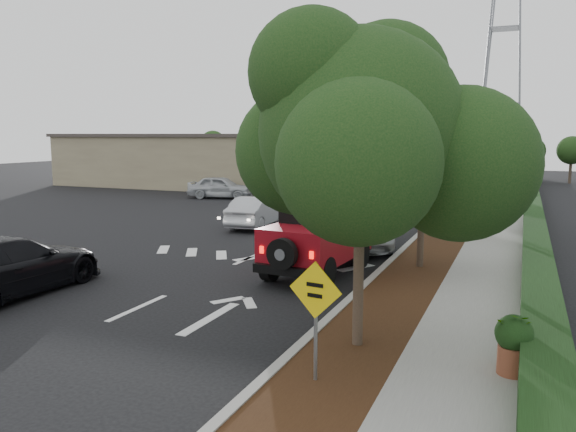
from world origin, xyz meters
The scene contains 19 objects.
ground centered at (0.00, 0.00, 0.00)m, with size 120.00×120.00×0.00m, color black.
curb centered at (4.60, 12.00, 0.07)m, with size 0.20×70.00×0.15m, color #9E9B93.
planting_strip centered at (5.60, 12.00, 0.06)m, with size 1.80×70.00×0.12m, color black.
sidewalk centered at (7.50, 12.00, 0.06)m, with size 2.00×70.00×0.12m, color gray.
hedge centered at (8.90, 12.00, 0.40)m, with size 0.80×70.00×0.80m, color black.
commercial_building centered at (-16.00, 30.00, 2.00)m, with size 22.00×12.00×4.00m, color #82755A.
transmission_tower centered at (6.00, 48.00, 0.00)m, with size 7.00×4.00×28.00m, color slate, non-canonical shape.
street_tree_near centered at (5.60, -0.50, 0.00)m, with size 3.80×3.80×5.92m, color black, non-canonical shape.
street_tree_mid centered at (5.60, 6.50, 0.00)m, with size 3.20×3.20×5.32m, color black, non-canonical shape.
street_tree_far centered at (5.60, 13.00, 0.00)m, with size 3.40×3.40×5.62m, color black, non-canonical shape.
light_pole_a centered at (-6.50, 26.00, 0.00)m, with size 2.00×0.22×9.00m, color slate, non-canonical shape.
light_pole_b centered at (-7.50, 38.00, 0.00)m, with size 2.00×0.22×9.00m, color slate, non-canonical shape.
red_jeep centered at (2.87, 5.06, 1.16)m, with size 2.29×4.57×2.28m.
silver_suv_ahead centered at (2.69, 9.23, 0.70)m, with size 2.33×5.05×1.40m, color #B0B3B8.
black_suv_oncoming centered at (-3.79, -0.44, 0.79)m, with size 2.20×5.42×1.57m, color black.
silver_sedan_oncoming centered at (-2.62, 11.94, 0.69)m, with size 1.45×4.16×1.37m, color #B4B6BC.
parked_suv centered at (-9.76, 21.23, 0.73)m, with size 1.72×4.28×1.46m, color #B3B7BC.
speed_hump_sign centered at (5.40, -2.34, 1.40)m, with size 0.95×0.15×2.03m.
terracotta_planter centered at (8.40, -0.82, 0.74)m, with size 0.63×0.63×1.10m.
Camera 1 is at (8.40, -10.62, 4.15)m, focal length 35.00 mm.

